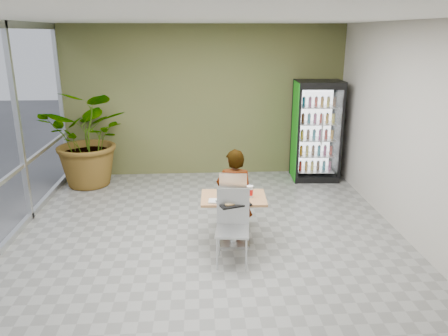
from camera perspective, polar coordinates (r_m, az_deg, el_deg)
The scene contains 12 objects.
ground at distance 6.59m, azimuth -1.89°, elevation -10.03°, with size 7.00×7.00×0.00m, color gray.
room_envelope at distance 6.02m, azimuth -2.03°, elevation 3.62°, with size 6.00×7.00×3.20m, color beige, non-canonical shape.
dining_table at distance 6.41m, azimuth 1.23°, elevation -5.55°, with size 0.96×0.69×0.75m.
chair_far at distance 6.89m, azimuth 1.27°, elevation -3.61°, with size 0.50×0.50×0.97m.
chair_near at distance 5.95m, azimuth 1.15°, elevation -6.82°, with size 0.50×0.50×1.01m.
seated_woman at distance 6.96m, azimuth 1.38°, elevation -3.93°, with size 0.59×0.38×1.61m, color black.
pizza_plate at distance 6.35m, azimuth 0.52°, elevation -3.53°, with size 0.32×0.29×0.03m.
soda_cup at distance 6.30m, azimuth 3.40°, elevation -3.09°, with size 0.09×0.09×0.17m.
napkin_stack at distance 6.14m, azimuth -1.24°, elevation -4.33°, with size 0.17×0.17×0.02m, color silver.
cafeteria_tray at distance 6.06m, azimuth 1.25°, elevation -4.61°, with size 0.43×0.31×0.02m, color black.
beverage_fridge at distance 9.40m, azimuth 11.99°, elevation 4.76°, with size 0.99×0.78×2.09m.
potted_plant at distance 9.20m, azimuth -17.08°, elevation 3.76°, with size 1.78×1.54×1.98m, color #2F6227.
Camera 1 is at (-0.15, -5.85, 3.02)m, focal length 35.00 mm.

